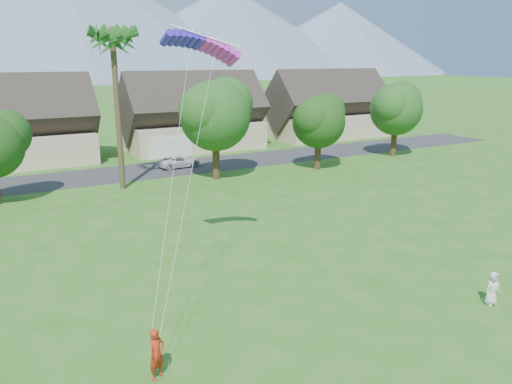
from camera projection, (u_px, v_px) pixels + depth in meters
ground at (399, 367)px, 16.86m from camera, size 500.00×500.00×0.00m
street at (130, 173)px, 45.62m from camera, size 90.00×7.00×0.01m
kite_flyer at (157, 354)px, 16.09m from camera, size 0.76×0.67×1.75m
watcher at (492, 288)px, 20.99m from camera, size 0.77×0.54×1.48m
parked_car at (180, 162)px, 47.74m from camera, size 4.17×2.11×1.13m
mountain_ridge at (19, 17)px, 234.10m from camera, size 540.00×240.00×70.00m
houses_row at (109, 124)px, 52.56m from camera, size 72.75×8.19×8.86m
tree_row at (132, 128)px, 38.67m from camera, size 62.27×6.67×8.45m
fan_palm at (112, 35)px, 36.98m from camera, size 3.00×3.00×13.80m
parafoil_kite at (202, 43)px, 21.83m from camera, size 3.50×1.17×0.50m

